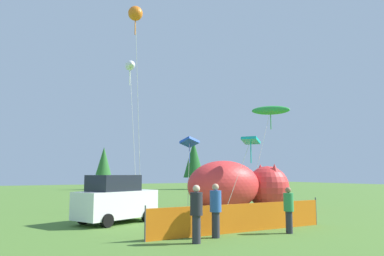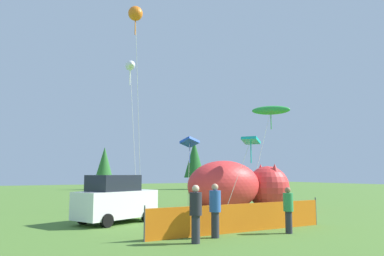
# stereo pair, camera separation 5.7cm
# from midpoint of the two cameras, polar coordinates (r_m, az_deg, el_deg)

# --- Properties ---
(ground_plane) EXTENTS (120.00, 120.00, 0.00)m
(ground_plane) POSITION_cam_midpoint_polar(r_m,az_deg,el_deg) (18.13, 6.29, -13.99)
(ground_plane) COLOR #4C752D
(parked_car) EXTENTS (4.16, 2.97, 2.17)m
(parked_car) POSITION_cam_midpoint_polar(r_m,az_deg,el_deg) (17.71, -11.48, -10.66)
(parked_car) COLOR white
(parked_car) RESTS_ON ground
(folding_chair) EXTENTS (0.58, 0.58, 0.91)m
(folding_chair) POSITION_cam_midpoint_polar(r_m,az_deg,el_deg) (18.19, 15.93, -12.05)
(folding_chair) COLOR #1959A5
(folding_chair) RESTS_ON ground
(inflatable_cat) EXTENTS (7.03, 3.38, 3.00)m
(inflatable_cat) POSITION_cam_midpoint_polar(r_m,az_deg,el_deg) (23.38, 6.97, -8.96)
(inflatable_cat) COLOR red
(inflatable_cat) RESTS_ON ground
(safety_fence) EXTENTS (8.19, 0.09, 1.19)m
(safety_fence) POSITION_cam_midpoint_polar(r_m,az_deg,el_deg) (14.96, 7.78, -13.41)
(safety_fence) COLOR orange
(safety_fence) RESTS_ON ground
(spectator_in_black_shirt) EXTENTS (0.38, 0.38, 1.72)m
(spectator_in_black_shirt) POSITION_cam_midpoint_polar(r_m,az_deg,el_deg) (14.95, 14.57, -11.72)
(spectator_in_black_shirt) COLOR #2D2D38
(spectator_in_black_shirt) RESTS_ON ground
(spectator_in_yellow_shirt) EXTENTS (0.41, 0.41, 1.87)m
(spectator_in_yellow_shirt) POSITION_cam_midpoint_polar(r_m,az_deg,el_deg) (12.48, 0.70, -12.57)
(spectator_in_yellow_shirt) COLOR #2D2D38
(spectator_in_yellow_shirt) RESTS_ON ground
(spectator_in_white_shirt) EXTENTS (0.41, 0.41, 1.88)m
(spectator_in_white_shirt) POSITION_cam_midpoint_polar(r_m,az_deg,el_deg) (13.55, 3.66, -12.08)
(spectator_in_white_shirt) COLOR #2D2D38
(spectator_in_white_shirt) RESTS_ON ground
(kite_orange_flower) EXTENTS (1.51, 1.68, 12.06)m
(kite_orange_flower) POSITION_cam_midpoint_polar(r_m,az_deg,el_deg) (23.33, -8.54, 16.72)
(kite_orange_flower) COLOR silver
(kite_orange_flower) RESTS_ON ground
(kite_white_ghost) EXTENTS (1.52, 3.14, 9.87)m
(kite_white_ghost) POSITION_cam_midpoint_polar(r_m,az_deg,el_deg) (24.97, -9.34, 9.31)
(kite_white_ghost) COLOR silver
(kite_white_ghost) RESTS_ON ground
(kite_green_fish) EXTENTS (3.54, 2.51, 6.87)m
(kite_green_fish) POSITION_cam_midpoint_polar(r_m,az_deg,el_deg) (25.97, 11.96, 2.62)
(kite_green_fish) COLOR silver
(kite_green_fish) RESTS_ON ground
(kite_blue_box) EXTENTS (1.16, 1.36, 4.53)m
(kite_blue_box) POSITION_cam_midpoint_polar(r_m,az_deg,el_deg) (23.53, -0.30, -2.30)
(kite_blue_box) COLOR silver
(kite_blue_box) RESTS_ON ground
(kite_teal_diamond) EXTENTS (2.38, 1.25, 4.32)m
(kite_teal_diamond) POSITION_cam_midpoint_polar(r_m,az_deg,el_deg) (21.73, 8.98, -2.04)
(kite_teal_diamond) COLOR silver
(kite_teal_diamond) RESTS_ON ground
(horizon_tree_east) EXTENTS (2.44, 2.44, 5.82)m
(horizon_tree_east) POSITION_cam_midpoint_polar(r_m,az_deg,el_deg) (52.98, -13.18, -5.26)
(horizon_tree_east) COLOR brown
(horizon_tree_east) RESTS_ON ground
(horizon_tree_mid) EXTENTS (2.86, 2.86, 6.82)m
(horizon_tree_mid) POSITION_cam_midpoint_polar(r_m,az_deg,el_deg) (52.40, 0.38, -4.75)
(horizon_tree_mid) COLOR brown
(horizon_tree_mid) RESTS_ON ground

